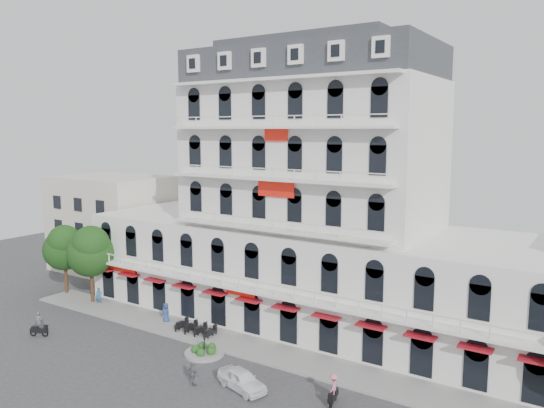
{
  "coord_description": "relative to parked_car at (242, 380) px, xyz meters",
  "views": [
    {
      "loc": [
        23.45,
        -24.79,
        17.77
      ],
      "look_at": [
        0.84,
        10.0,
        11.99
      ],
      "focal_mm": 35.0,
      "sensor_mm": 36.0,
      "label": 1
    }
  ],
  "objects": [
    {
      "name": "ground",
      "position": [
        -2.88,
        -3.04,
        -0.7
      ],
      "size": [
        120.0,
        120.0,
        0.0
      ],
      "primitive_type": "plane",
      "color": "#38383A",
      "rests_on": "ground"
    },
    {
      "name": "sidewalk",
      "position": [
        -2.88,
        5.96,
        -0.62
      ],
      "size": [
        53.0,
        4.0,
        0.16
      ],
      "primitive_type": "cube",
      "color": "gray",
      "rests_on": "ground"
    },
    {
      "name": "main_building",
      "position": [
        -2.88,
        14.96,
        9.26
      ],
      "size": [
        45.0,
        15.0,
        25.8
      ],
      "color": "silver",
      "rests_on": "ground"
    },
    {
      "name": "flank_building_west",
      "position": [
        -32.88,
        16.96,
        5.3
      ],
      "size": [
        14.0,
        10.0,
        12.0
      ],
      "primitive_type": "cube",
      "color": "beige",
      "rests_on": "ground"
    },
    {
      "name": "traffic_island",
      "position": [
        -5.89,
        2.96,
        -0.44
      ],
      "size": [
        3.2,
        3.2,
        1.6
      ],
      "color": "gray",
      "rests_on": "ground"
    },
    {
      "name": "parked_scooter_row",
      "position": [
        -9.23,
        5.76,
        -0.7
      ],
      "size": [
        4.4,
        1.8,
        1.1
      ],
      "primitive_type": null,
      "color": "black",
      "rests_on": "ground"
    },
    {
      "name": "tree_west_outer",
      "position": [
        -28.83,
        6.94,
        4.65
      ],
      "size": [
        4.5,
        4.48,
        7.76
      ],
      "color": "#382314",
      "rests_on": "ground"
    },
    {
      "name": "tree_west_inner",
      "position": [
        -23.83,
        6.44,
        4.99
      ],
      "size": [
        4.76,
        4.76,
        8.25
      ],
      "color": "#382314",
      "rests_on": "ground"
    },
    {
      "name": "parked_car",
      "position": [
        0.0,
        0.0,
        0.0
      ],
      "size": [
        4.38,
        2.67,
        1.39
      ],
      "primitive_type": "imported",
      "rotation": [
        0.0,
        0.0,
        1.3
      ],
      "color": "white",
      "rests_on": "ground"
    },
    {
      "name": "rider_west",
      "position": [
        -20.44,
        -1.95,
        0.3
      ],
      "size": [
        1.58,
        0.98,
        2.2
      ],
      "rotation": [
        0.0,
        0.0,
        0.46
      ],
      "color": "black",
      "rests_on": "ground"
    },
    {
      "name": "rider_center",
      "position": [
        6.2,
        1.62,
        0.4
      ],
      "size": [
        0.8,
        1.69,
        2.09
      ],
      "rotation": [
        0.0,
        0.0,
        4.91
      ],
      "color": "black",
      "rests_on": "ground"
    },
    {
      "name": "pedestrian_left",
      "position": [
        -13.49,
        6.46,
        0.25
      ],
      "size": [
        0.96,
        0.65,
        1.9
      ],
      "primitive_type": "imported",
      "rotation": [
        0.0,
        0.0,
        -0.05
      ],
      "color": "navy",
      "rests_on": "ground"
    },
    {
      "name": "pedestrian_mid",
      "position": [
        -3.17,
        -1.46,
        0.17
      ],
      "size": [
        1.04,
        0.51,
        1.72
      ],
      "primitive_type": "imported",
      "rotation": [
        0.0,
        0.0,
        3.06
      ],
      "color": "slate",
      "rests_on": "ground"
    },
    {
      "name": "pedestrian_far",
      "position": [
        -22.88,
        6.46,
        0.19
      ],
      "size": [
        0.78,
        0.73,
        1.78
      ],
      "primitive_type": "imported",
      "rotation": [
        0.0,
        0.0,
        0.64
      ],
      "color": "#2A5D7E",
      "rests_on": "ground"
    }
  ]
}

